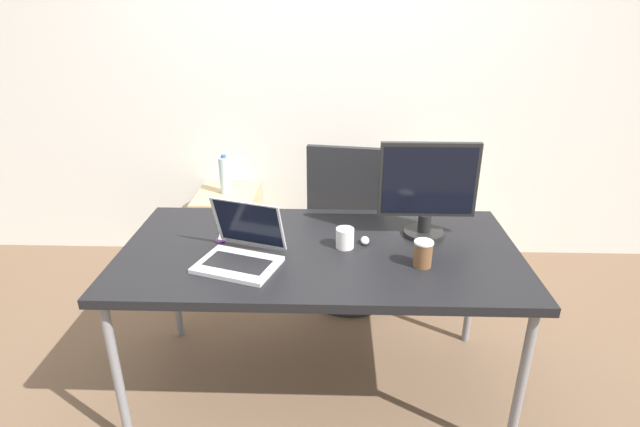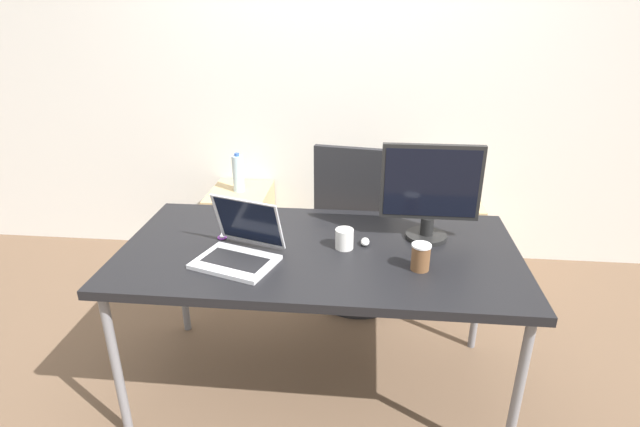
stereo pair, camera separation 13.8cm
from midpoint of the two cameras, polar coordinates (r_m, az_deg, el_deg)
name	(u,v)px [view 2 (the right image)]	position (r m, az deg, el deg)	size (l,w,h in m)	color
ground_plane	(319,384)	(2.69, 1.46, -18.96)	(14.00, 14.00, 0.00)	brown
wall_back	(341,79)	(3.54, 3.59, 15.05)	(10.00, 0.05, 2.60)	silver
desk	(319,257)	(2.26, 1.65, -5.07)	(1.77, 0.90, 0.78)	black
office_chair	(357,245)	(3.11, 5.56, -3.61)	(0.56, 0.59, 1.08)	#232326
cabinet_left	(242,227)	(3.65, -7.88, -1.58)	(0.41, 0.50, 0.56)	tan
cabinet_right	(445,236)	(3.61, 15.18, -2.50)	(0.41, 0.50, 0.56)	tan
water_bottle	(238,173)	(3.50, -8.24, 4.55)	(0.08, 0.08, 0.27)	silver
laptop_center	(240,248)	(2.14, -7.35, -3.94)	(0.39, 0.39, 0.25)	silver
monitor	(430,191)	(2.31, 14.18, 2.45)	(0.44, 0.19, 0.45)	black
mouse	(365,242)	(2.27, 6.92, -3.25)	(0.04, 0.06, 0.03)	silver
coffee_cup_white	(344,239)	(2.22, 4.59, -2.92)	(0.08, 0.08, 0.09)	white
coffee_cup_brown	(421,257)	(2.10, 13.30, -4.88)	(0.08, 0.08, 0.11)	brown
scissors	(224,233)	(2.39, -9.34, -2.27)	(0.05, 0.17, 0.01)	#B2B2B7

